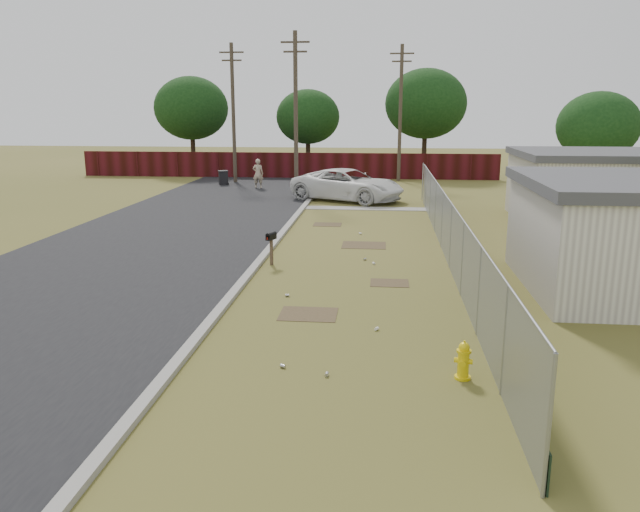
# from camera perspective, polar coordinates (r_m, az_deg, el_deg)

# --- Properties ---
(ground) EXTENTS (120.00, 120.00, 0.00)m
(ground) POSITION_cam_1_polar(r_m,az_deg,el_deg) (20.04, 2.90, -0.83)
(ground) COLOR olive
(ground) RESTS_ON ground
(street) EXTENTS (15.10, 60.00, 0.12)m
(street) POSITION_cam_1_polar(r_m,az_deg,el_deg) (28.93, -9.77, 3.45)
(street) COLOR black
(street) RESTS_ON ground
(chainlink_fence) EXTENTS (0.10, 27.06, 2.02)m
(chainlink_fence) POSITION_cam_1_polar(r_m,az_deg,el_deg) (20.95, 11.63, 1.77)
(chainlink_fence) COLOR gray
(chainlink_fence) RESTS_ON ground
(privacy_fence) EXTENTS (30.00, 0.12, 1.80)m
(privacy_fence) POSITION_cam_1_polar(r_m,az_deg,el_deg) (45.12, -3.13, 8.29)
(privacy_fence) COLOR #460F14
(privacy_fence) RESTS_ON ground
(utility_poles) EXTENTS (12.60, 8.24, 9.00)m
(utility_poles) POSITION_cam_1_polar(r_m,az_deg,el_deg) (40.33, -0.81, 13.09)
(utility_poles) COLOR #4B3F32
(utility_poles) RESTS_ON ground
(houses) EXTENTS (9.30, 17.24, 3.10)m
(houses) POSITION_cam_1_polar(r_m,az_deg,el_deg) (24.41, 26.81, 4.05)
(houses) COLOR silver
(houses) RESTS_ON ground
(horizon_trees) EXTENTS (33.32, 31.94, 7.78)m
(horizon_trees) POSITION_cam_1_polar(r_m,az_deg,el_deg) (42.96, 5.78, 12.96)
(horizon_trees) COLOR #302315
(horizon_trees) RESTS_ON ground
(fire_hydrant) EXTENTS (0.36, 0.37, 0.75)m
(fire_hydrant) POSITION_cam_1_polar(r_m,az_deg,el_deg) (12.01, 12.98, -9.34)
(fire_hydrant) COLOR yellow
(fire_hydrant) RESTS_ON ground
(mailbox) EXTENTS (0.31, 0.46, 1.07)m
(mailbox) POSITION_cam_1_polar(r_m,az_deg,el_deg) (19.90, -4.49, 1.55)
(mailbox) COLOR brown
(mailbox) RESTS_ON ground
(pickup_truck) EXTENTS (6.76, 5.23, 1.71)m
(pickup_truck) POSITION_cam_1_polar(r_m,az_deg,el_deg) (33.95, 2.57, 6.52)
(pickup_truck) COLOR white
(pickup_truck) RESTS_ON ground
(pedestrian) EXTENTS (0.68, 0.46, 1.83)m
(pedestrian) POSITION_cam_1_polar(r_m,az_deg,el_deg) (39.36, -5.69, 7.51)
(pedestrian) COLOR tan
(pedestrian) RESTS_ON ground
(trash_bin) EXTENTS (0.80, 0.78, 0.93)m
(trash_bin) POSITION_cam_1_polar(r_m,az_deg,el_deg) (41.48, -8.83, 7.11)
(trash_bin) COLOR black
(trash_bin) RESTS_ON ground
(scattered_litter) EXTENTS (2.53, 13.66, 0.07)m
(scattered_litter) POSITION_cam_1_polar(r_m,az_deg,el_deg) (17.20, 2.21, -3.10)
(scattered_litter) COLOR silver
(scattered_litter) RESTS_ON ground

